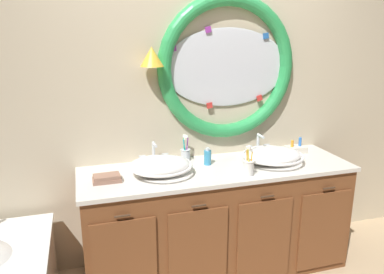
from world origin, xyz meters
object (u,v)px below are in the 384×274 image
(toiletry_basket, at_px, (296,149))
(soap_dispenser, at_px, (208,157))
(toothbrush_holder_left, at_px, (185,154))
(sink_basin_right, at_px, (273,155))
(folded_hand_towel, at_px, (107,178))
(toothbrush_holder_right, at_px, (248,167))
(sink_basin_left, at_px, (161,166))

(toiletry_basket, bearing_deg, soap_dispenser, -174.72)
(toothbrush_holder_left, bearing_deg, sink_basin_right, -21.86)
(toiletry_basket, bearing_deg, folded_hand_towel, -172.75)
(toothbrush_holder_right, height_order, folded_hand_towel, toothbrush_holder_right)
(sink_basin_left, height_order, soap_dispenser, soap_dispenser)
(sink_basin_right, relative_size, toothbrush_holder_left, 2.29)
(toiletry_basket, bearing_deg, sink_basin_left, -171.28)
(folded_hand_towel, xyz_separation_m, toiletry_basket, (1.57, 0.20, 0.01))
(soap_dispenser, xyz_separation_m, toiletry_basket, (0.81, 0.07, -0.03))
(soap_dispenser, height_order, toiletry_basket, soap_dispenser)
(sink_basin_left, distance_m, toiletry_basket, 1.21)
(sink_basin_left, distance_m, soap_dispenser, 0.40)
(toothbrush_holder_left, bearing_deg, toiletry_basket, -4.18)
(soap_dispenser, bearing_deg, toothbrush_holder_left, 133.16)
(toiletry_basket, bearing_deg, toothbrush_holder_right, -148.98)
(soap_dispenser, bearing_deg, sink_basin_left, -164.32)
(sink_basin_left, relative_size, toothbrush_holder_left, 2.16)
(toothbrush_holder_left, distance_m, folded_hand_towel, 0.68)
(toothbrush_holder_right, bearing_deg, toiletry_basket, 31.02)
(sink_basin_left, relative_size, toiletry_basket, 2.75)
(sink_basin_left, bearing_deg, soap_dispenser, 15.68)
(toothbrush_holder_right, relative_size, folded_hand_towel, 1.16)
(sink_basin_right, distance_m, soap_dispenser, 0.50)
(toothbrush_holder_right, bearing_deg, sink_basin_left, 163.13)
(sink_basin_right, height_order, toiletry_basket, toiletry_basket)
(toothbrush_holder_right, height_order, toiletry_basket, toothbrush_holder_right)
(sink_basin_right, relative_size, soap_dispenser, 3.35)
(toothbrush_holder_left, relative_size, folded_hand_towel, 1.09)
(toothbrush_holder_left, relative_size, soap_dispenser, 1.46)
(folded_hand_towel, bearing_deg, soap_dispenser, 9.31)
(sink_basin_right, distance_m, toiletry_basket, 0.37)
(soap_dispenser, relative_size, toiletry_basket, 0.87)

